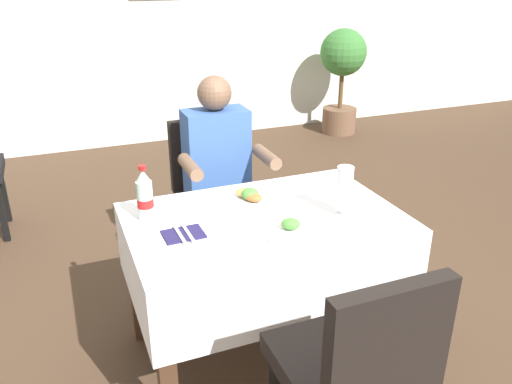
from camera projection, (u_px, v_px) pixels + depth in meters
name	position (u px, v px, depth m)	size (l,w,h in m)	color
ground_plane	(278.00, 332.00, 2.77)	(11.00, 11.00, 0.00)	#473323
main_dining_table	(264.00, 250.00, 2.41)	(1.23, 0.81, 0.76)	white
chair_far_diner_seat	(213.00, 192.00, 3.10)	(0.44, 0.50, 0.97)	black
chair_near_camera_side	(355.00, 366.00, 1.75)	(0.44, 0.50, 0.97)	black
seated_diner_far	(220.00, 174.00, 2.95)	(0.50, 0.46, 1.26)	#282D42
plate_near_camera	(290.00, 228.00, 2.21)	(0.25, 0.25, 0.06)	white
plate_far_diner	(248.00, 196.00, 2.49)	(0.24, 0.24, 0.07)	white
beer_glass_left	(344.00, 189.00, 2.31)	(0.07, 0.07, 0.23)	white
cola_bottle_primary	(145.00, 196.00, 2.27)	(0.07, 0.07, 0.26)	silver
napkin_cutlery_set	(183.00, 234.00, 2.18)	(0.17, 0.19, 0.01)	#231E4C
potted_plant_corner	(342.00, 69.00, 5.85)	(0.52, 0.52, 1.19)	brown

